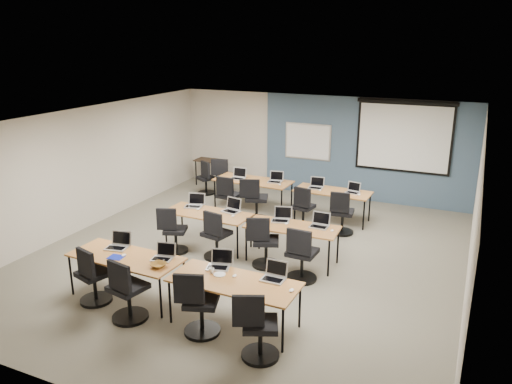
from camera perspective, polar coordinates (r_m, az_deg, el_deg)
The scene contains 58 objects.
floor at distance 10.00m, azimuth -0.89°, elevation -7.20°, with size 8.00×9.00×0.02m, color #6B6354.
ceiling at distance 9.22m, azimuth -0.97°, elevation 8.26°, with size 8.00×9.00×0.02m, color white.
wall_back at distance 13.60m, azimuth 7.23°, elevation 5.27°, with size 8.00×0.04×2.70m, color beige.
wall_front at distance 6.07m, azimuth -19.73°, elevation -11.19°, with size 8.00×0.04×2.70m, color beige.
wall_left at distance 11.74m, azimuth -18.88°, elevation 2.56°, with size 0.04×9.00×2.70m, color beige.
wall_right at distance 8.69m, azimuth 23.71°, elevation -2.99°, with size 0.04×9.00×2.70m, color beige.
blue_accent_panel at distance 13.27m, azimuth 12.36°, elevation 4.71°, with size 5.50×0.04×2.70m, color #3D5977.
whiteboard at distance 13.60m, azimuth 5.94°, elevation 5.75°, with size 1.28×0.03×0.98m.
projector_screen at distance 12.95m, azimuth 16.57°, elevation 6.51°, with size 2.40×0.10×1.82m.
training_table_front_left at distance 8.48m, azimuth -14.66°, elevation -7.36°, with size 1.91×0.79×0.73m.
training_table_front_right at distance 7.44m, azimuth -2.52°, elevation -10.41°, with size 1.93×0.81×0.73m.
training_table_mid_left at distance 10.22m, azimuth -5.55°, elevation -2.60°, with size 1.78×0.74×0.73m.
training_table_mid_right at distance 9.48m, azimuth 4.15°, elevation -4.19°, with size 1.76×0.73×0.73m.
training_table_back_left at distance 12.47m, azimuth -0.34°, elevation 1.19°, with size 1.94×0.81×0.73m.
training_table_back_right at distance 11.74m, azimuth 8.75°, elevation -0.09°, with size 1.75×0.73×0.73m.
laptop_0 at distance 8.80m, azimuth -15.47°, elevation -5.74°, with size 0.35×0.30×0.27m.
mouse_0 at distance 8.48m, azimuth -14.87°, elevation -7.00°, with size 0.06×0.10×0.03m, color white.
task_chair_0 at distance 8.55m, azimuth -18.17°, elevation -9.53°, with size 0.53×0.52×1.00m.
laptop_1 at distance 8.22m, azimuth -10.54°, elevation -7.10°, with size 0.32×0.27×0.25m.
mouse_1 at distance 8.14m, azimuth -10.49°, elevation -7.74°, with size 0.05×0.09×0.03m, color white.
task_chair_1 at distance 7.91m, azimuth -14.55°, elevation -11.33°, with size 0.56×0.56×1.03m.
laptop_2 at distance 7.83m, azimuth -4.18°, elevation -8.10°, with size 0.35×0.30×0.26m.
mouse_2 at distance 7.54m, azimuth -2.47°, elevation -9.55°, with size 0.06×0.09×0.03m, color white.
task_chair_2 at distance 7.40m, azimuth -6.58°, elevation -13.07°, with size 0.55×0.53×1.01m.
laptop_3 at distance 7.45m, azimuth 2.11°, elevation -9.44°, with size 0.34×0.29×0.26m.
mouse_3 at distance 7.15m, azimuth 4.08°, elevation -11.15°, with size 0.06×0.10×0.04m, color white.
task_chair_3 at distance 6.86m, azimuth 0.16°, elevation -15.64°, with size 0.56×0.52×1.00m.
laptop_4 at distance 10.58m, azimuth -7.03°, elevation -1.30°, with size 0.36×0.30×0.27m.
mouse_4 at distance 10.39m, azimuth -6.61°, elevation -1.95°, with size 0.07×0.10×0.04m, color white.
task_chair_4 at distance 10.10m, azimuth -9.43°, elevation -4.74°, with size 0.50×0.48×0.97m.
laptop_5 at distance 10.23m, azimuth -2.79°, elevation -1.86°, with size 0.35×0.30×0.27m.
mouse_5 at distance 9.95m, azimuth -2.65°, elevation -2.75°, with size 0.06×0.09×0.03m, color white.
task_chair_5 at distance 9.72m, azimuth -4.61°, elevation -5.34°, with size 0.53×0.53×1.00m.
laptop_6 at distance 9.71m, azimuth 2.93°, elevation -2.92°, with size 0.35×0.29×0.26m.
mouse_6 at distance 9.56m, azimuth 3.51°, elevation -3.61°, with size 0.06×0.10×0.04m, color white.
task_chair_6 at distance 9.36m, azimuth 0.93°, elevation -6.18°, with size 0.56×0.53×1.01m.
laptop_7 at distance 9.48m, azimuth 7.30°, elevation -3.57°, with size 0.34×0.29×0.26m.
mouse_7 at distance 9.31m, azimuth 8.71°, elevation -4.37°, with size 0.06×0.09×0.03m, color white.
task_chair_7 at distance 8.87m, azimuth 5.18°, elevation -7.59°, with size 0.55×0.55×1.03m.
laptop_8 at distance 12.59m, azimuth -2.04°, elevation 1.84°, with size 0.35×0.30×0.27m.
mouse_8 at distance 12.28m, azimuth -0.82°, elevation 1.19°, with size 0.06×0.10×0.04m, color white.
task_chair_8 at distance 11.97m, azimuth -3.19°, elevation -0.87°, with size 0.54×0.54×1.02m.
laptop_9 at distance 12.30m, azimuth 2.23°, elevation 1.44°, with size 0.34×0.29×0.26m.
mouse_9 at distance 12.05m, azimuth 2.74°, elevation 0.84°, with size 0.06×0.09×0.03m, color white.
task_chair_9 at distance 11.66m, azimuth -0.12°, elevation -1.27°, with size 0.60×0.57×1.05m.
laptop_10 at distance 11.88m, azimuth 6.89°, elevation 0.75°, with size 0.33×0.28×0.25m.
mouse_10 at distance 11.70m, azimuth 7.33°, elevation 0.21°, with size 0.06×0.09×0.03m, color white.
task_chair_10 at distance 11.32m, azimuth 5.38°, elevation -2.11°, with size 0.49×0.49×0.98m.
laptop_11 at distance 11.65m, azimuth 11.04°, elevation 0.21°, with size 0.31×0.26×0.24m.
mouse_11 at distance 11.51m, azimuth 11.71°, elevation -0.30°, with size 0.06×0.10×0.03m, color white.
task_chair_11 at distance 11.05m, azimuth 9.76°, elevation -2.75°, with size 0.51×0.51×0.99m.
blue_mousepad at distance 8.46m, azimuth -15.70°, elevation -7.18°, with size 0.25×0.21×0.01m, color #0E1C9C.
snack_bowl at distance 7.97m, azimuth -11.11°, elevation -8.18°, with size 0.27×0.27×0.07m, color brown.
snack_plate at distance 7.61m, azimuth -4.19°, elevation -9.38°, with size 0.18×0.18×0.01m, color white.
coffee_cup at distance 7.63m, azimuth -5.11°, elevation -8.98°, with size 0.07×0.07×0.07m, color white.
utility_table at distance 14.56m, azimuth -5.26°, elevation 3.30°, with size 0.88×0.49×0.75m.
spare_chair_a at distance 13.59m, azimuth -3.62°, elevation 1.38°, with size 0.58×0.56×1.04m.
spare_chair_b at distance 13.73m, azimuth -5.75°, elevation 1.31°, with size 0.51×0.47×0.95m.
Camera 1 is at (3.90, -8.23, 4.14)m, focal length 35.00 mm.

